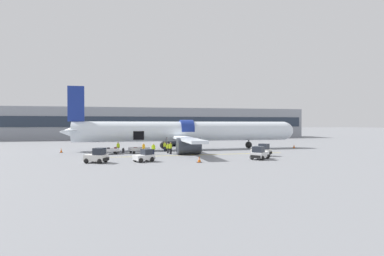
{
  "coord_description": "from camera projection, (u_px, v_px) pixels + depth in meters",
  "views": [
    {
      "loc": [
        -7.97,
        -47.17,
        4.49
      ],
      "look_at": [
        2.48,
        0.1,
        3.73
      ],
      "focal_mm": 28.0,
      "sensor_mm": 36.0,
      "label": 1
    }
  ],
  "objects": [
    {
      "name": "ground_plane",
      "position": [
        177.0,
        151.0,
        47.84
      ],
      "size": [
        500.0,
        500.0,
        0.0
      ],
      "primitive_type": "plane",
      "color": "gray"
    },
    {
      "name": "apron_marking_line",
      "position": [
        192.0,
        155.0,
        42.25
      ],
      "size": [
        28.27,
        1.14,
        0.01
      ],
      "color": "yellow",
      "rests_on": "ground_plane"
    },
    {
      "name": "terminal_strip",
      "position": [
        153.0,
        123.0,
        90.75
      ],
      "size": [
        93.14,
        12.1,
        8.98
      ],
      "color": "gray",
      "rests_on": "ground_plane"
    },
    {
      "name": "airplane",
      "position": [
        183.0,
        132.0,
        51.29
      ],
      "size": [
        40.53,
        31.72,
        10.43
      ],
      "color": "silver",
      "rests_on": "ground_plane"
    },
    {
      "name": "baggage_tug_lead",
      "position": [
        97.0,
        157.0,
        33.93
      ],
      "size": [
        2.84,
        2.48,
        1.7
      ],
      "color": "silver",
      "rests_on": "ground_plane"
    },
    {
      "name": "baggage_tug_mid",
      "position": [
        260.0,
        154.0,
        37.41
      ],
      "size": [
        3.08,
        3.03,
        1.63
      ],
      "color": "white",
      "rests_on": "ground_plane"
    },
    {
      "name": "baggage_tug_rear",
      "position": [
        144.0,
        156.0,
        35.06
      ],
      "size": [
        2.66,
        2.38,
        1.46
      ],
      "color": "white",
      "rests_on": "ground_plane"
    },
    {
      "name": "baggage_tug_spare",
      "position": [
        262.0,
        151.0,
        41.44
      ],
      "size": [
        2.68,
        2.87,
        1.68
      ],
      "color": "silver",
      "rests_on": "ground_plane"
    },
    {
      "name": "baggage_cart_loading",
      "position": [
        139.0,
        150.0,
        45.15
      ],
      "size": [
        3.89,
        2.32,
        0.91
      ],
      "color": "#B7BABF",
      "rests_on": "ground_plane"
    },
    {
      "name": "baggage_cart_queued",
      "position": [
        109.0,
        151.0,
        43.39
      ],
      "size": [
        4.02,
        2.23,
        1.03
      ],
      "color": "silver",
      "rests_on": "ground_plane"
    },
    {
      "name": "ground_crew_loader_a",
      "position": [
        171.0,
        148.0,
        43.58
      ],
      "size": [
        0.55,
        0.58,
        1.76
      ],
      "color": "black",
      "rests_on": "ground_plane"
    },
    {
      "name": "ground_crew_loader_b",
      "position": [
        144.0,
        149.0,
        42.52
      ],
      "size": [
        0.52,
        0.57,
        1.7
      ],
      "color": "#2D2D33",
      "rests_on": "ground_plane"
    },
    {
      "name": "ground_crew_driver",
      "position": [
        153.0,
        149.0,
        42.79
      ],
      "size": [
        0.56,
        0.48,
        1.62
      ],
      "color": "#1E2338",
      "rests_on": "ground_plane"
    },
    {
      "name": "ground_crew_supervisor",
      "position": [
        168.0,
        148.0,
        44.77
      ],
      "size": [
        0.54,
        0.38,
        1.55
      ],
      "color": "#2D2D33",
      "rests_on": "ground_plane"
    },
    {
      "name": "ground_crew_helper",
      "position": [
        165.0,
        146.0,
        47.82
      ],
      "size": [
        0.53,
        0.49,
        1.58
      ],
      "color": "#1E2338",
      "rests_on": "ground_plane"
    },
    {
      "name": "ground_crew_marshal",
      "position": [
        118.0,
        147.0,
        45.89
      ],
      "size": [
        0.53,
        0.5,
        1.61
      ],
      "color": "#2D2D33",
      "rests_on": "ground_plane"
    },
    {
      "name": "suitcase_on_tarmac_upright",
      "position": [
        123.0,
        151.0,
        45.56
      ],
      "size": [
        0.37,
        0.23,
        0.74
      ],
      "color": "#2D2D33",
      "rests_on": "ground_plane"
    },
    {
      "name": "safety_cone_nose",
      "position": [
        294.0,
        146.0,
        54.01
      ],
      "size": [
        0.59,
        0.59,
        0.66
      ],
      "color": "black",
      "rests_on": "ground_plane"
    },
    {
      "name": "safety_cone_engine_left",
      "position": [
        199.0,
        160.0,
        34.31
      ],
      "size": [
        0.58,
        0.58,
        0.71
      ],
      "color": "black",
      "rests_on": "ground_plane"
    },
    {
      "name": "safety_cone_wingtip",
      "position": [
        196.0,
        151.0,
        44.25
      ],
      "size": [
        0.62,
        0.62,
        0.69
      ],
      "color": "black",
      "rests_on": "ground_plane"
    },
    {
      "name": "safety_cone_tail",
      "position": [
        61.0,
        150.0,
        45.65
      ],
      "size": [
        0.46,
        0.46,
        0.74
      ],
      "color": "black",
      "rests_on": "ground_plane"
    }
  ]
}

